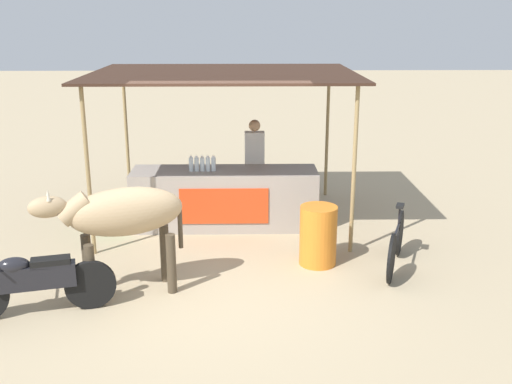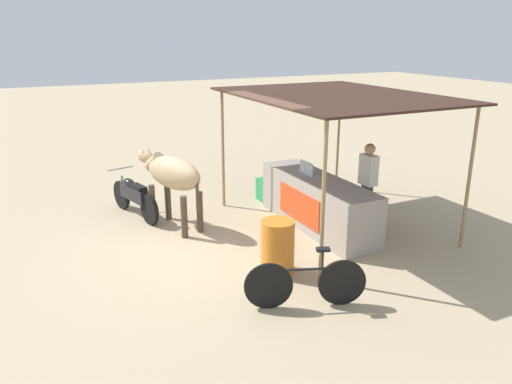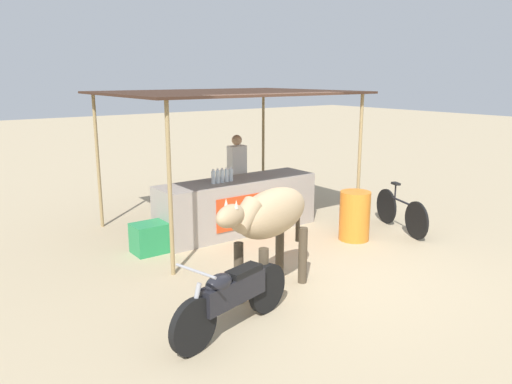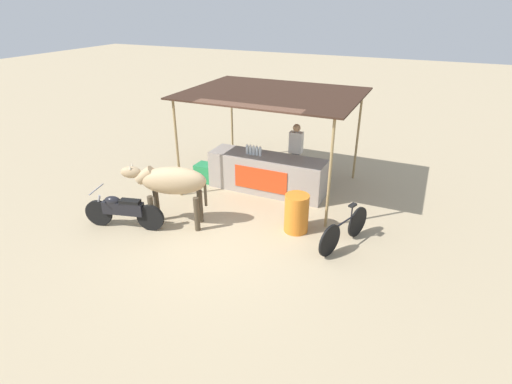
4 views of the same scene
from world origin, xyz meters
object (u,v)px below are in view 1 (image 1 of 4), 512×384
(water_barrel, at_px, (318,235))
(stall_counter, at_px, (225,198))
(vendor_behind_counter, at_px, (255,165))
(cooler_box, at_px, (119,215))
(cow, at_px, (121,216))
(bicycle_leaning, at_px, (396,244))
(motorcycle_parked, at_px, (34,281))

(water_barrel, bearing_deg, stall_counter, 130.62)
(vendor_behind_counter, bearing_deg, stall_counter, -123.65)
(cooler_box, distance_m, cow, 2.55)
(water_barrel, height_order, cow, cow)
(vendor_behind_counter, xyz_separation_m, water_barrel, (0.85, -2.33, -0.43))
(vendor_behind_counter, bearing_deg, water_barrel, -69.97)
(water_barrel, xyz_separation_m, cow, (-2.53, -0.88, 0.61))
(cooler_box, bearing_deg, cow, -76.80)
(stall_counter, distance_m, bicycle_leaning, 2.96)
(bicycle_leaning, bearing_deg, vendor_behind_counter, 127.81)
(vendor_behind_counter, relative_size, cow, 0.90)
(vendor_behind_counter, distance_m, water_barrel, 2.51)
(cooler_box, distance_m, bicycle_leaning, 4.45)
(stall_counter, distance_m, cow, 2.78)
(stall_counter, height_order, vendor_behind_counter, vendor_behind_counter)
(bicycle_leaning, bearing_deg, stall_counter, 144.67)
(cooler_box, bearing_deg, vendor_behind_counter, 20.85)
(cow, bearing_deg, bicycle_leaning, 11.72)
(vendor_behind_counter, height_order, cow, vendor_behind_counter)
(cooler_box, xyz_separation_m, bicycle_leaning, (4.14, -1.61, 0.11))
(motorcycle_parked, distance_m, bicycle_leaning, 4.70)
(cooler_box, height_order, bicycle_leaning, bicycle_leaning)
(cooler_box, relative_size, water_barrel, 0.71)
(cow, distance_m, bicycle_leaning, 3.73)
(stall_counter, distance_m, cooler_box, 1.75)
(water_barrel, distance_m, bicycle_leaning, 1.07)
(cooler_box, relative_size, motorcycle_parked, 0.34)
(motorcycle_parked, bearing_deg, cow, 29.83)
(vendor_behind_counter, relative_size, cooler_box, 2.75)
(cow, bearing_deg, cooler_box, 103.20)
(cow, bearing_deg, vendor_behind_counter, 62.37)
(water_barrel, bearing_deg, cow, -160.77)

